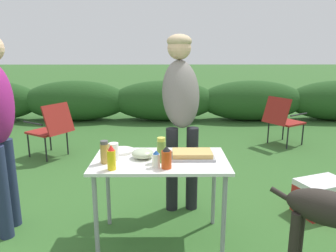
# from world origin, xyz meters

# --- Properties ---
(ground_plane) EXTENTS (60.00, 60.00, 0.00)m
(ground_plane) POSITION_xyz_m (0.00, 0.00, 0.00)
(ground_plane) COLOR #336028
(shrub_hedge) EXTENTS (14.40, 0.90, 0.91)m
(shrub_hedge) POSITION_xyz_m (0.00, 4.81, 0.45)
(shrub_hedge) COLOR #234C1E
(shrub_hedge) RESTS_ON ground
(folding_table) EXTENTS (1.10, 0.64, 0.74)m
(folding_table) POSITION_xyz_m (0.00, 0.00, 0.66)
(folding_table) COLOR silver
(folding_table) RESTS_ON ground
(food_tray) EXTENTS (0.37, 0.24, 0.06)m
(food_tray) POSITION_xyz_m (0.26, 0.04, 0.77)
(food_tray) COLOR #9E9EA3
(food_tray) RESTS_ON folding_table
(plate_stack) EXTENTS (0.22, 0.22, 0.02)m
(plate_stack) POSITION_xyz_m (-0.34, 0.19, 0.75)
(plate_stack) COLOR white
(plate_stack) RESTS_ON folding_table
(mixing_bowl) EXTENTS (0.18, 0.18, 0.08)m
(mixing_bowl) POSITION_xyz_m (-0.15, 0.03, 0.78)
(mixing_bowl) COLOR #ADBC99
(mixing_bowl) RESTS_ON folding_table
(paper_cup_stack) EXTENTS (0.08, 0.08, 0.14)m
(paper_cup_stack) POSITION_xyz_m (-0.38, -0.02, 0.81)
(paper_cup_stack) COLOR white
(paper_cup_stack) RESTS_ON folding_table
(spice_jar) EXTENTS (0.07, 0.07, 0.18)m
(spice_jar) POSITION_xyz_m (-0.44, -0.09, 0.83)
(spice_jar) COLOR #B2893D
(spice_jar) RESTS_ON folding_table
(mustard_bottle) EXTENTS (0.06, 0.06, 0.19)m
(mustard_bottle) POSITION_xyz_m (-0.36, -0.23, 0.83)
(mustard_bottle) COLOR yellow
(mustard_bottle) RESTS_ON folding_table
(hot_sauce_bottle) EXTENTS (0.08, 0.08, 0.17)m
(hot_sauce_bottle) POSITION_xyz_m (0.05, -0.20, 0.82)
(hot_sauce_bottle) COLOR #CC4214
(hot_sauce_bottle) RESTS_ON folding_table
(relish_jar) EXTENTS (0.07, 0.07, 0.20)m
(relish_jar) POSITION_xyz_m (0.01, -0.06, 0.84)
(relish_jar) COLOR olive
(relish_jar) RESTS_ON folding_table
(mayo_bottle) EXTENTS (0.06, 0.06, 0.14)m
(mayo_bottle) POSITION_xyz_m (-0.03, -0.18, 0.80)
(mayo_bottle) COLOR silver
(mayo_bottle) RESTS_ON folding_table
(standing_person_in_dark_puffer) EXTENTS (0.42, 0.54, 1.76)m
(standing_person_in_dark_puffer) POSITION_xyz_m (0.20, 0.70, 1.12)
(standing_person_in_dark_puffer) COLOR black
(standing_person_in_dark_puffer) RESTS_ON ground
(dog) EXTENTS (0.72, 0.55, 0.77)m
(dog) POSITION_xyz_m (1.16, -0.60, 0.54)
(dog) COLOR #28231E
(dog) RESTS_ON ground
(camp_chair_green_behind_table) EXTENTS (0.74, 0.70, 0.83)m
(camp_chair_green_behind_table) POSITION_xyz_m (-1.67, 2.23, 0.47)
(camp_chair_green_behind_table) COLOR maroon
(camp_chair_green_behind_table) RESTS_ON ground
(camp_chair_near_hedge) EXTENTS (0.75, 0.71, 0.83)m
(camp_chair_near_hedge) POSITION_xyz_m (2.01, 2.84, 0.47)
(camp_chair_near_hedge) COLOR maroon
(camp_chair_near_hedge) RESTS_ON ground
(cooler_box) EXTENTS (0.56, 0.47, 0.34)m
(cooler_box) POSITION_xyz_m (1.61, 0.48, 0.17)
(cooler_box) COLOR #B21E1E
(cooler_box) RESTS_ON ground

